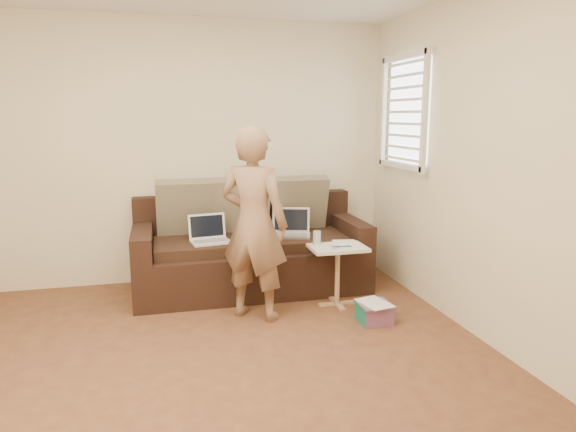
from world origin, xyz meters
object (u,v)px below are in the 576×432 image
object	(u,v)px
side_table	(337,276)
drinking_glass	(317,238)
striped_box	(374,312)
laptop_white	(211,243)
person	(254,224)
laptop_silver	(291,236)
sofa	(251,246)

from	to	relation	value
side_table	drinking_glass	size ratio (longest dim) A/B	4.48
drinking_glass	striped_box	world-z (taller)	drinking_glass
laptop_white	person	world-z (taller)	person
laptop_silver	side_table	bearing A→B (deg)	-44.19
laptop_white	striped_box	size ratio (longest dim) A/B	1.31
drinking_glass	person	bearing A→B (deg)	-160.81
laptop_silver	laptop_white	bearing A→B (deg)	-157.28
sofa	laptop_silver	distance (m)	0.40
laptop_white	side_table	size ratio (longest dim) A/B	0.65
laptop_white	striped_box	distance (m)	1.60
drinking_glass	laptop_silver	bearing A→B (deg)	106.49
drinking_glass	laptop_white	bearing A→B (deg)	157.96
person	striped_box	distance (m)	1.22
person	striped_box	size ratio (longest dim) A/B	5.99
side_table	striped_box	size ratio (longest dim) A/B	2.02
person	drinking_glass	size ratio (longest dim) A/B	13.29
sofa	laptop_silver	world-z (taller)	sofa
side_table	striped_box	xyz separation A→B (m)	(0.16, -0.46, -0.19)
laptop_silver	drinking_glass	bearing A→B (deg)	-55.55
laptop_silver	person	distance (m)	0.85
sofa	person	bearing A→B (deg)	-97.86
laptop_silver	side_table	world-z (taller)	laptop_silver
laptop_silver	side_table	xyz separation A→B (m)	(0.29, -0.54, -0.25)
sofa	side_table	distance (m)	0.93
laptop_white	striped_box	world-z (taller)	laptop_white
laptop_silver	person	xyz separation A→B (m)	(-0.48, -0.64, 0.28)
drinking_glass	striped_box	xyz separation A→B (m)	(0.32, -0.57, -0.51)
laptop_silver	laptop_white	world-z (taller)	laptop_white
laptop_silver	striped_box	bearing A→B (deg)	-48.02
sofa	laptop_white	world-z (taller)	sofa
laptop_white	person	distance (m)	0.71
side_table	laptop_silver	bearing A→B (deg)	117.86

